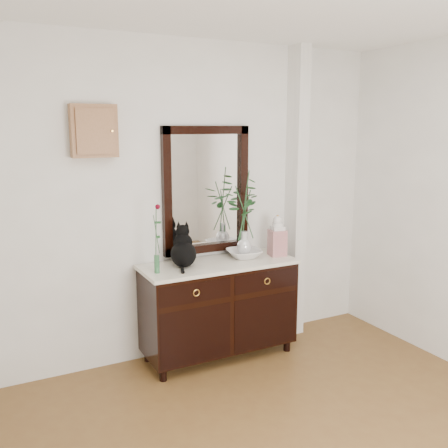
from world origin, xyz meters
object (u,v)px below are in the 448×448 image
sideboard (219,304)px  ginger_jar (277,235)px  cat (183,246)px  lotus_bowl (244,254)px

sideboard → ginger_jar: (0.57, -0.03, 0.56)m
sideboard → cat: size_ratio=3.86×
ginger_jar → lotus_bowl: bearing=167.4°
sideboard → cat: 0.63m
cat → lotus_bowl: (0.58, 0.01, -0.14)m
cat → ginger_jar: (0.88, -0.06, 0.01)m
lotus_bowl → ginger_jar: (0.30, -0.07, 0.15)m
lotus_bowl → ginger_jar: bearing=-12.6°
sideboard → cat: bearing=174.3°
cat → lotus_bowl: size_ratio=1.16×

